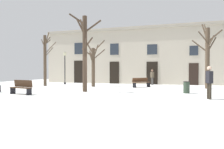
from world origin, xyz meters
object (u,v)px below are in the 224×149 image
tree_near_facade (85,50)px  streetlamp (65,64)px  tree_center (207,55)px  bench_far_corner (141,82)px  bench_near_lamp (22,87)px  litter_bin (186,87)px  person_strolling (152,76)px  tree_foreground (93,63)px  tree_left_of_center (45,58)px  person_by_shop_door (209,81)px

tree_near_facade → streetlamp: size_ratio=1.56×
tree_center → bench_far_corner: 6.05m
bench_near_lamp → litter_bin: bearing=31.9°
streetlamp → litter_bin: streetlamp is taller
person_strolling → litter_bin: bearing=158.3°
tree_near_facade → tree_foreground: bearing=106.0°
tree_left_of_center → person_strolling: bearing=26.0°
bench_near_lamp → person_by_shop_door: person_by_shop_door is taller
litter_bin → person_by_shop_door: (1.06, -2.75, 0.58)m
tree_center → litter_bin: size_ratio=7.14×
tree_foreground → person_by_shop_door: size_ratio=2.64×
tree_foreground → person_by_shop_door: tree_foreground is taller
person_strolling → tree_foreground: bearing=85.3°
tree_near_facade → tree_left_of_center: (-6.19, 4.07, -0.26)m
litter_bin → tree_foreground: bearing=156.7°
tree_left_of_center → bench_far_corner: tree_left_of_center is taller
tree_near_facade → litter_bin: 7.47m
person_strolling → tree_near_facade: bearing=113.1°
tree_near_facade → tree_center: same height
bench_far_corner → person_by_shop_door: size_ratio=0.95×
litter_bin → person_strolling: size_ratio=0.48×
tree_center → bench_near_lamp: 14.68m
tree_foreground → bench_far_corner: size_ratio=2.79×
tree_center → person_strolling: (-5.01, 3.23, -1.94)m
tree_foreground → tree_center: tree_center is taller
tree_foreground → tree_center: bearing=5.4°
tree_foreground → person_by_shop_door: bearing=-34.1°
litter_bin → bench_near_lamp: bearing=-158.5°
tree_foreground → streetlamp: tree_foreground is taller
litter_bin → bench_far_corner: bench_far_corner is taller
tree_foreground → bench_near_lamp: 7.89m
tree_left_of_center → litter_bin: 13.62m
bench_far_corner → person_by_shop_door: 8.44m
tree_foreground → tree_center: (10.03, 0.94, 0.63)m
tree_center → person_by_shop_door: bearing=-95.6°
litter_bin → person_strolling: bearing=112.7°
litter_bin → bench_far_corner: (-3.79, 4.14, 0.05)m
streetlamp → tree_foreground: bearing=-26.3°
tree_left_of_center → bench_near_lamp: bearing=-65.8°
tree_left_of_center → bench_near_lamp: 7.85m
tree_left_of_center → tree_center: 14.95m
tree_left_of_center → bench_far_corner: bearing=7.5°
tree_near_facade → person_strolling: size_ratio=3.46×
streetlamp → litter_bin: 13.86m
tree_left_of_center → streetlamp: bearing=78.2°
streetlamp → bench_near_lamp: size_ratio=2.11×
tree_foreground → bench_near_lamp: size_ratio=2.71×
tree_near_facade → litter_bin: size_ratio=7.14×
bench_far_corner → person_by_shop_door: person_by_shop_door is taller
bench_far_corner → person_strolling: (0.55, 3.60, 0.44)m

